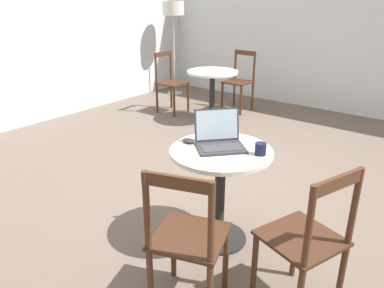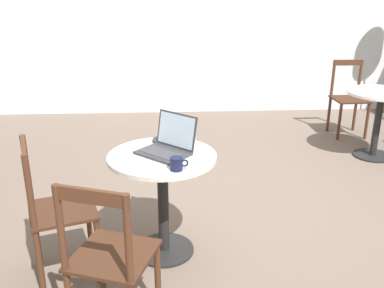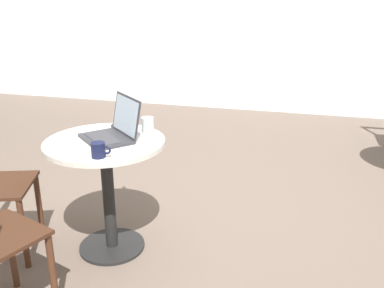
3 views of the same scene
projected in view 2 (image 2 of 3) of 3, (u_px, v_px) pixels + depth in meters
The scene contains 11 objects.
ground_plane at pixel (252, 217), 3.52m from camera, with size 16.00×16.00×0.00m, color #66564C.
wall_back at pixel (214, 19), 6.08m from camera, with size 9.40×0.06×2.70m.
cafe_table_near at pixel (163, 180), 2.87m from camera, with size 0.72×0.72×0.74m.
cafe_table_mid at pixel (380, 108), 4.59m from camera, with size 0.72×0.72×0.74m.
chair_near_front at pixel (110, 260), 2.18m from camera, with size 0.51×0.51×0.93m.
chair_near_left at pixel (56, 212), 2.66m from camera, with size 0.51×0.51×0.93m.
chair_mid_back at pixel (348, 99), 5.36m from camera, with size 0.40×0.40×0.93m.
laptop at pixel (167, 145), 2.83m from camera, with size 0.43×0.43×0.25m.
mouse at pixel (156, 140), 3.04m from camera, with size 0.06×0.10×0.03m.
mug at pixel (177, 164), 2.56m from camera, with size 0.11×0.08×0.08m.
drinking_glass at pixel (191, 137), 2.99m from camera, with size 0.08×0.08×0.10m.
Camera 2 is at (-0.67, -3.06, 1.77)m, focal length 40.00 mm.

